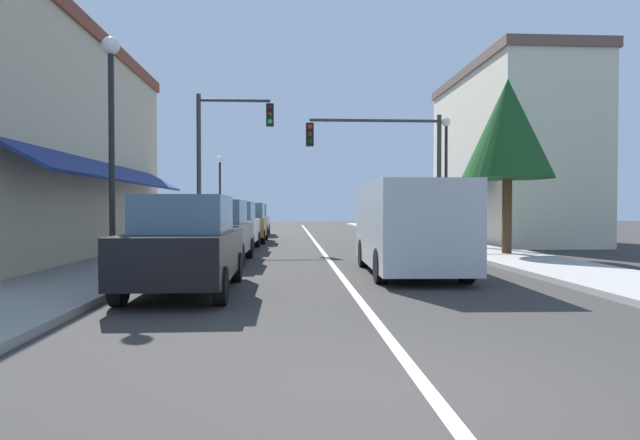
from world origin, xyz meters
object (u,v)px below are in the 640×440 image
object	(u,v)px
parked_car_far_left	(247,223)
tree_right_near	(508,130)
street_lamp_left_near	(111,119)
street_lamp_right_mid	(446,161)
parked_car_distant_left	(253,220)
van_in_lane	(409,225)
parked_car_nearest_left	(186,245)
traffic_signal_mast_arm	(391,155)
parked_car_second_left	(217,232)
street_lamp_left_far	(220,182)
traffic_signal_left_corner	(223,147)
parked_car_third_left	(232,226)

from	to	relation	value
parked_car_far_left	tree_right_near	distance (m)	12.09
street_lamp_left_near	street_lamp_right_mid	xyz separation A→B (m)	(9.89, 9.68, 0.05)
parked_car_distant_left	van_in_lane	bearing A→B (deg)	-75.14
parked_car_nearest_left	traffic_signal_mast_arm	bearing A→B (deg)	61.77
parked_car_second_left	parked_car_far_left	size ratio (longest dim) A/B	1.01
street_lamp_right_mid	street_lamp_left_far	bearing A→B (deg)	142.70
street_lamp_right_mid	parked_car_distant_left	bearing A→B (deg)	131.74
traffic_signal_mast_arm	traffic_signal_left_corner	xyz separation A→B (m)	(-6.69, 0.72, 0.38)
parked_car_second_left	street_lamp_left_far	bearing A→B (deg)	97.98
parked_car_distant_left	parked_car_third_left	bearing A→B (deg)	-90.53
tree_right_near	street_lamp_left_near	bearing A→B (deg)	-153.72
parked_car_third_left	street_lamp_right_mid	xyz separation A→B (m)	(8.31, 1.24, 2.55)
parked_car_distant_left	street_lamp_right_mid	world-z (taller)	street_lamp_right_mid
street_lamp_right_mid	parked_car_third_left	bearing A→B (deg)	-171.54
van_in_lane	parked_car_third_left	bearing A→B (deg)	125.03
parked_car_far_left	street_lamp_left_near	world-z (taller)	street_lamp_left_near
van_in_lane	traffic_signal_mast_arm	xyz separation A→B (m)	(1.23, 8.61, 2.48)
parked_car_nearest_left	parked_car_distant_left	distance (m)	20.40
parked_car_distant_left	street_lamp_left_far	distance (m)	3.14
parked_car_distant_left	parked_car_second_left	bearing A→B (deg)	-90.31
parked_car_far_left	traffic_signal_mast_arm	xyz separation A→B (m)	(5.93, -3.21, 2.75)
parked_car_nearest_left	street_lamp_right_mid	distance (m)	14.02
parked_car_distant_left	traffic_signal_mast_arm	distance (m)	11.38
van_in_lane	street_lamp_left_far	xyz separation A→B (m)	(-6.45, 16.13, 1.79)
traffic_signal_mast_arm	tree_right_near	xyz separation A→B (m)	(2.84, -4.51, 0.38)
street_lamp_left_near	tree_right_near	distance (m)	11.74
parked_car_nearest_left	tree_right_near	bearing A→B (deg)	36.93
parked_car_distant_left	parked_car_far_left	bearing A→B (deg)	-89.18
parked_car_third_left	van_in_lane	distance (m)	8.83
parked_car_third_left	parked_car_far_left	size ratio (longest dim) A/B	1.01
parked_car_second_left	parked_car_distant_left	bearing A→B (deg)	91.03
street_lamp_left_near	tree_right_near	world-z (taller)	tree_right_near
parked_car_distant_left	tree_right_near	size ratio (longest dim) A/B	0.73
parked_car_distant_left	traffic_signal_mast_arm	size ratio (longest dim) A/B	0.76
van_in_lane	traffic_signal_left_corner	bearing A→B (deg)	121.87
parked_car_far_left	parked_car_third_left	bearing A→B (deg)	-92.10
traffic_signal_mast_arm	street_lamp_left_far	world-z (taller)	traffic_signal_mast_arm
parked_car_distant_left	van_in_lane	distance (m)	18.49
parked_car_far_left	van_in_lane	world-z (taller)	van_in_lane
parked_car_third_left	van_in_lane	world-z (taller)	van_in_lane
tree_right_near	parked_car_third_left	bearing A→B (deg)	160.02
street_lamp_left_near	street_lamp_left_far	size ratio (longest dim) A/B	1.18
street_lamp_left_near	parked_car_second_left	bearing A→B (deg)	67.48
traffic_signal_mast_arm	street_lamp_left_far	size ratio (longest dim) A/B	1.26
parked_car_nearest_left	traffic_signal_mast_arm	distance (m)	12.92
traffic_signal_mast_arm	parked_car_third_left	bearing A→B (deg)	-168.36
parked_car_second_left	tree_right_near	world-z (taller)	tree_right_near
street_lamp_right_mid	tree_right_near	xyz separation A→B (m)	(0.62, -4.49, 0.58)
parked_car_far_left	traffic_signal_left_corner	xyz separation A→B (m)	(-0.76, -2.49, 3.13)
parked_car_far_left	van_in_lane	xyz separation A→B (m)	(4.71, -11.82, 0.27)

